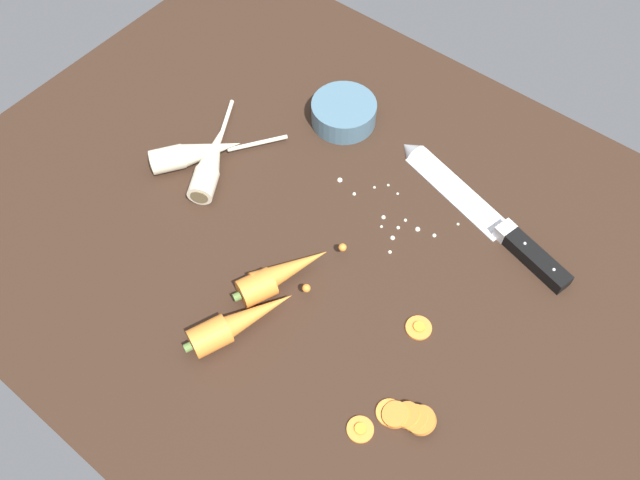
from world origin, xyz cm
name	(u,v)px	position (x,y,z in cm)	size (l,w,h in cm)	color
ground_plane	(328,244)	(0.00, 0.00, -2.00)	(120.00, 90.00, 4.00)	#332116
chefs_knife	(477,208)	(15.05, 18.19, 0.65)	(34.45, 11.90, 4.18)	silver
whole_carrot	(282,276)	(-0.22, -10.37, 2.10)	(9.34, 16.95, 4.20)	orange
whole_carrot_second	(239,322)	(-0.18, -19.62, 2.10)	(9.48, 18.08, 4.20)	orange
parsnip_front	(210,163)	(-22.71, -1.53, 1.98)	(12.57, 19.96, 4.00)	beige
parsnip_mid_left	(196,153)	(-25.87, -1.54, 1.98)	(14.82, 19.72, 4.00)	beige
carrot_slice_stack	(406,416)	(24.97, -15.88, 0.85)	(7.67, 5.08, 2.96)	orange
carrot_slice_stray_near	(419,327)	(19.25, -4.24, 0.36)	(3.68, 3.68, 0.70)	orange
carrot_slice_stray_mid	(394,415)	(23.64, -16.51, 0.36)	(3.48, 3.48, 0.70)	orange
carrot_slice_stray_far	(360,429)	(21.31, -20.70, 0.36)	(3.51, 3.51, 0.70)	orange
prep_bowl	(344,112)	(-12.57, 20.35, 2.15)	(11.00, 11.00, 4.00)	slate
mince_crumbs	(388,214)	(4.77, 8.93, 0.34)	(20.11, 11.15, 0.86)	silver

